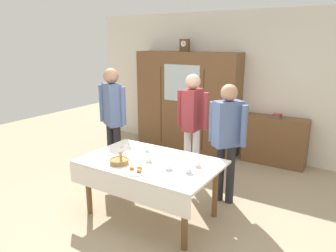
% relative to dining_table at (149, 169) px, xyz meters
% --- Properties ---
extents(ground_plane, '(12.00, 12.00, 0.00)m').
position_rel_dining_table_xyz_m(ground_plane, '(0.00, 0.24, -0.64)').
color(ground_plane, tan).
rests_on(ground_plane, ground).
extents(back_wall, '(6.40, 0.10, 2.70)m').
position_rel_dining_table_xyz_m(back_wall, '(0.00, 2.89, 0.71)').
color(back_wall, silver).
rests_on(back_wall, ground).
extents(dining_table, '(1.68, 1.07, 0.74)m').
position_rel_dining_table_xyz_m(dining_table, '(0.00, 0.00, 0.00)').
color(dining_table, brown).
rests_on(dining_table, ground).
extents(wall_cabinet, '(2.15, 0.46, 1.96)m').
position_rel_dining_table_xyz_m(wall_cabinet, '(-0.90, 2.59, 0.34)').
color(wall_cabinet, brown).
rests_on(wall_cabinet, ground).
extents(mantel_clock, '(0.18, 0.11, 0.24)m').
position_rel_dining_table_xyz_m(mantel_clock, '(-0.96, 2.59, 1.44)').
color(mantel_clock, brown).
rests_on(mantel_clock, wall_cabinet).
extents(bookshelf_low, '(1.09, 0.35, 0.86)m').
position_rel_dining_table_xyz_m(bookshelf_low, '(0.87, 2.64, -0.21)').
color(bookshelf_low, brown).
rests_on(bookshelf_low, ground).
extents(book_stack, '(0.14, 0.21, 0.05)m').
position_rel_dining_table_xyz_m(book_stack, '(0.87, 2.64, 0.25)').
color(book_stack, '#3D754C').
rests_on(book_stack, bookshelf_low).
extents(tea_cup_far_right, '(0.13, 0.13, 0.06)m').
position_rel_dining_table_xyz_m(tea_cup_far_right, '(0.57, 0.17, 0.12)').
color(tea_cup_far_right, white).
rests_on(tea_cup_far_right, dining_table).
extents(tea_cup_back_edge, '(0.13, 0.13, 0.06)m').
position_rel_dining_table_xyz_m(tea_cup_back_edge, '(-0.58, 0.25, 0.12)').
color(tea_cup_back_edge, white).
rests_on(tea_cup_back_edge, dining_table).
extents(tea_cup_mid_right, '(0.13, 0.13, 0.06)m').
position_rel_dining_table_xyz_m(tea_cup_mid_right, '(0.57, -0.05, 0.12)').
color(tea_cup_mid_right, white).
rests_on(tea_cup_mid_right, dining_table).
extents(tea_cup_near_left, '(0.13, 0.13, 0.06)m').
position_rel_dining_table_xyz_m(tea_cup_near_left, '(-0.00, -0.02, 0.12)').
color(tea_cup_near_left, white).
rests_on(tea_cup_near_left, dining_table).
extents(tea_cup_far_left, '(0.13, 0.13, 0.06)m').
position_rel_dining_table_xyz_m(tea_cup_far_left, '(-0.24, 0.29, 0.12)').
color(tea_cup_far_left, white).
rests_on(tea_cup_far_left, dining_table).
extents(tea_cup_front_edge, '(0.13, 0.13, 0.06)m').
position_rel_dining_table_xyz_m(tea_cup_front_edge, '(0.33, -0.09, 0.12)').
color(tea_cup_front_edge, white).
rests_on(tea_cup_front_edge, dining_table).
extents(bread_basket, '(0.24, 0.24, 0.16)m').
position_rel_dining_table_xyz_m(bread_basket, '(-0.26, -0.24, 0.13)').
color(bread_basket, '#9E7542').
rests_on(bread_basket, dining_table).
extents(pastry_plate, '(0.28, 0.28, 0.05)m').
position_rel_dining_table_xyz_m(pastry_plate, '(0.05, -0.32, 0.11)').
color(pastry_plate, white).
rests_on(pastry_plate, dining_table).
extents(spoon_front_edge, '(0.12, 0.02, 0.01)m').
position_rel_dining_table_xyz_m(spoon_front_edge, '(-0.65, -0.08, 0.10)').
color(spoon_front_edge, silver).
rests_on(spoon_front_edge, dining_table).
extents(spoon_back_edge, '(0.12, 0.02, 0.01)m').
position_rel_dining_table_xyz_m(spoon_back_edge, '(0.39, 0.33, 0.10)').
color(spoon_back_edge, silver).
rests_on(spoon_back_edge, dining_table).
extents(person_beside_shelf, '(0.52, 0.37, 1.69)m').
position_rel_dining_table_xyz_m(person_beside_shelf, '(-0.06, 1.23, 0.39)').
color(person_beside_shelf, silver).
rests_on(person_beside_shelf, ground).
extents(person_near_right_end, '(0.52, 0.41, 1.63)m').
position_rel_dining_table_xyz_m(person_near_right_end, '(0.65, 0.87, 0.35)').
color(person_near_right_end, '#232328').
rests_on(person_near_right_end, ground).
extents(person_behind_table_right, '(0.52, 0.35, 1.76)m').
position_rel_dining_table_xyz_m(person_behind_table_right, '(-1.19, 0.70, 0.44)').
color(person_behind_table_right, '#232328').
rests_on(person_behind_table_right, ground).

